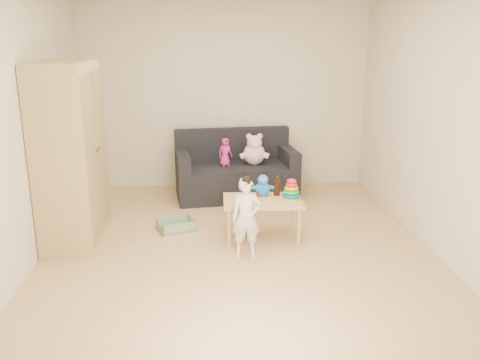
{
  "coord_description": "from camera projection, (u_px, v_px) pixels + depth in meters",
  "views": [
    {
      "loc": [
        -0.34,
        -4.99,
        2.17
      ],
      "look_at": [
        0.05,
        0.25,
        0.65
      ],
      "focal_mm": 38.0,
      "sensor_mm": 36.0,
      "label": 1
    }
  ],
  "objects": [
    {
      "name": "doll",
      "position": [
        225.0,
        152.0,
        6.78
      ],
      "size": [
        0.23,
        0.19,
        0.37
      ],
      "primitive_type": "imported",
      "rotation": [
        0.0,
        0.0,
        0.42
      ],
      "color": "#D9288D",
      "rests_on": "sofa"
    },
    {
      "name": "yellow_book",
      "position": [
        251.0,
        196.0,
        5.56
      ],
      "size": [
        0.23,
        0.23,
        0.01
      ],
      "primitive_type": "cube",
      "rotation": [
        0.0,
        0.0,
        -0.19
      ],
      "color": "gold",
      "rests_on": "play_table"
    },
    {
      "name": "pink_bear",
      "position": [
        254.0,
        151.0,
        6.87
      ],
      "size": [
        0.33,
        0.29,
        0.36
      ],
      "primitive_type": null,
      "rotation": [
        0.0,
        0.0,
        -0.07
      ],
      "color": "#FFBBD2",
      "rests_on": "sofa"
    },
    {
      "name": "play_table",
      "position": [
        263.0,
        219.0,
        5.54
      ],
      "size": [
        0.86,
        0.56,
        0.45
      ],
      "primitive_type": "cube",
      "rotation": [
        0.0,
        0.0,
        -0.03
      ],
      "color": "tan",
      "rests_on": "ground"
    },
    {
      "name": "sofa",
      "position": [
        236.0,
        180.0,
        6.97
      ],
      "size": [
        1.69,
        0.97,
        0.45
      ],
      "primitive_type": "cube",
      "rotation": [
        0.0,
        0.0,
        0.11
      ],
      "color": "black",
      "rests_on": "ground"
    },
    {
      "name": "room",
      "position": [
        237.0,
        124.0,
        5.05
      ],
      "size": [
        4.5,
        4.5,
        4.5
      ],
      "color": "tan",
      "rests_on": "ground"
    },
    {
      "name": "toddler",
      "position": [
        246.0,
        219.0,
        5.04
      ],
      "size": [
        0.3,
        0.21,
        0.8
      ],
      "primitive_type": "imported",
      "rotation": [
        0.0,
        0.0,
        -0.04
      ],
      "color": "white",
      "rests_on": "ground"
    },
    {
      "name": "wooden_figure",
      "position": [
        258.0,
        195.0,
        5.47
      ],
      "size": [
        0.04,
        0.03,
        0.1
      ],
      "primitive_type": null,
      "rotation": [
        0.0,
        0.0,
        0.01
      ],
      "color": "#5A291C",
      "rests_on": "play_table"
    },
    {
      "name": "storage_bin",
      "position": [
        176.0,
        224.0,
        5.82
      ],
      "size": [
        0.48,
        0.42,
        0.12
      ],
      "primitive_type": null,
      "rotation": [
        0.0,
        0.0,
        0.34
      ],
      "color": "gray",
      "rests_on": "ground"
    },
    {
      "name": "brown_bottle",
      "position": [
        277.0,
        187.0,
        5.6
      ],
      "size": [
        0.07,
        0.07,
        0.21
      ],
      "color": "black",
      "rests_on": "play_table"
    },
    {
      "name": "blue_plush",
      "position": [
        263.0,
        185.0,
        5.58
      ],
      "size": [
        0.23,
        0.2,
        0.25
      ],
      "primitive_type": null,
      "rotation": [
        0.0,
        0.0,
        0.21
      ],
      "color": "#1C7BFF",
      "rests_on": "play_table"
    },
    {
      "name": "ring_stacker",
      "position": [
        291.0,
        191.0,
        5.47
      ],
      "size": [
        0.19,
        0.19,
        0.22
      ],
      "color": "#FFB80D",
      "rests_on": "play_table"
    },
    {
      "name": "wardrobe",
      "position": [
        70.0,
        155.0,
        5.29
      ],
      "size": [
        0.53,
        1.06,
        1.91
      ],
      "primitive_type": "cube",
      "color": "tan",
      "rests_on": "ground"
    }
  ]
}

